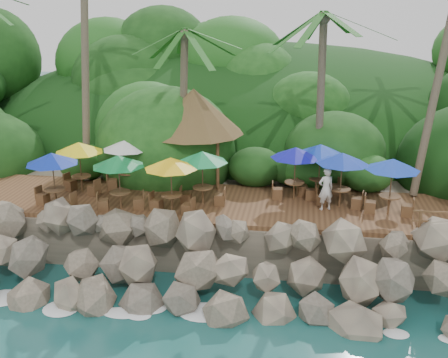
# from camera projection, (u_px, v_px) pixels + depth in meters

# --- Properties ---
(ground) EXTENTS (140.00, 140.00, 0.00)m
(ground) POSITION_uv_depth(u_px,v_px,m) (199.00, 321.00, 19.02)
(ground) COLOR #19514F
(ground) RESTS_ON ground
(land_base) EXTENTS (32.00, 25.20, 2.10)m
(land_base) POSITION_uv_depth(u_px,v_px,m) (247.00, 166.00, 33.74)
(land_base) COLOR gray
(land_base) RESTS_ON ground
(jungle_hill) EXTENTS (44.80, 28.00, 15.40)m
(jungle_hill) POSITION_uv_depth(u_px,v_px,m) (257.00, 151.00, 41.11)
(jungle_hill) COLOR #143811
(jungle_hill) RESTS_ON ground
(seawall) EXTENTS (29.00, 4.00, 2.30)m
(seawall) POSITION_uv_depth(u_px,v_px,m) (209.00, 266.00, 20.54)
(seawall) COLOR gray
(seawall) RESTS_ON ground
(terrace) EXTENTS (26.00, 5.00, 0.20)m
(terrace) POSITION_uv_depth(u_px,v_px,m) (224.00, 204.00, 23.98)
(terrace) COLOR brown
(terrace) RESTS_ON land_base
(jungle_foliage) EXTENTS (44.00, 16.00, 12.00)m
(jungle_foliage) POSITION_uv_depth(u_px,v_px,m) (245.00, 187.00, 33.12)
(jungle_foliage) COLOR #143811
(jungle_foliage) RESTS_ON ground
(foam_line) EXTENTS (25.20, 0.80, 0.06)m
(foam_line) POSITION_uv_depth(u_px,v_px,m) (201.00, 316.00, 19.29)
(foam_line) COLOR white
(foam_line) RESTS_ON ground
(palapa) EXTENTS (4.94, 4.94, 4.60)m
(palapa) POSITION_uv_depth(u_px,v_px,m) (194.00, 111.00, 26.09)
(palapa) COLOR brown
(palapa) RESTS_ON ground
(dining_clusters) EXTENTS (21.26, 5.45, 2.44)m
(dining_clusters) POSITION_uv_depth(u_px,v_px,m) (255.00, 161.00, 23.02)
(dining_clusters) COLOR brown
(dining_clusters) RESTS_ON terrace
(waiter) EXTENTS (0.81, 0.69, 1.88)m
(waiter) POSITION_uv_depth(u_px,v_px,m) (326.00, 189.00, 22.82)
(waiter) COLOR silver
(waiter) RESTS_ON terrace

